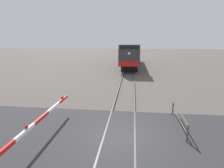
# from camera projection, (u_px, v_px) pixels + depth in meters

# --- Properties ---
(ground_plane) EXTENTS (160.00, 160.00, 0.00)m
(ground_plane) POSITION_uv_depth(u_px,v_px,m) (119.00, 140.00, 8.65)
(ground_plane) COLOR #514C47
(rail_track_left) EXTENTS (0.08, 80.00, 0.15)m
(rail_track_left) POSITION_uv_depth(u_px,v_px,m) (104.00, 137.00, 8.71)
(rail_track_left) COLOR #59544C
(rail_track_left) RESTS_ON ground_plane
(rail_track_right) EXTENTS (0.08, 80.00, 0.15)m
(rail_track_right) POSITION_uv_depth(u_px,v_px,m) (135.00, 139.00, 8.55)
(rail_track_right) COLOR #59544C
(rail_track_right) RESTS_ON ground_plane
(road_surface) EXTENTS (36.00, 6.28, 0.15)m
(road_surface) POSITION_uv_depth(u_px,v_px,m) (119.00, 138.00, 8.63)
(road_surface) COLOR #2D2D30
(road_surface) RESTS_ON ground_plane
(locomotive) EXTENTS (2.77, 16.61, 3.81)m
(locomotive) POSITION_uv_depth(u_px,v_px,m) (130.00, 54.00, 31.39)
(locomotive) COLOR black
(locomotive) RESTS_ON ground_plane
(crossing_gate) EXTENTS (0.36, 7.21, 1.36)m
(crossing_gate) POSITION_uv_depth(u_px,v_px,m) (7.00, 156.00, 6.03)
(crossing_gate) COLOR silver
(crossing_gate) RESTS_ON ground_plane
(guard_railing) EXTENTS (0.08, 3.21, 0.95)m
(guard_railing) POSITION_uv_depth(u_px,v_px,m) (179.00, 117.00, 9.60)
(guard_railing) COLOR #4C4742
(guard_railing) RESTS_ON ground_plane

